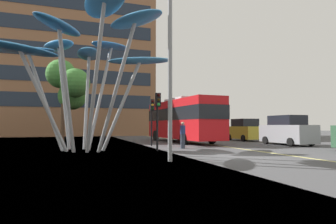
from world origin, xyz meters
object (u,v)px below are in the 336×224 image
(car_parked_far, at_px, (245,130))
(pedestrian, at_px, (183,135))
(leaf_sculpture, at_px, (80,47))
(car_parked_mid, at_px, (287,131))
(traffic_light_kerb_far, at_px, (152,112))
(traffic_light_kerb_near, at_px, (158,109))
(street_lamp, at_px, (178,31))
(red_bus, at_px, (182,118))

(car_parked_far, bearing_deg, pedestrian, -142.63)
(leaf_sculpture, xyz_separation_m, pedestrian, (6.31, 0.01, -5.09))
(leaf_sculpture, height_order, car_parked_mid, leaf_sculpture)
(traffic_light_kerb_far, xyz_separation_m, car_parked_mid, (9.90, -2.22, -1.38))
(car_parked_mid, relative_size, pedestrian, 2.61)
(leaf_sculpture, bearing_deg, traffic_light_kerb_near, -16.36)
(traffic_light_kerb_far, bearing_deg, street_lamp, -98.30)
(red_bus, xyz_separation_m, traffic_light_kerb_far, (-3.74, -3.73, 0.32))
(traffic_light_kerb_near, xyz_separation_m, car_parked_far, (11.17, 8.25, -1.43))
(street_lamp, bearing_deg, traffic_light_kerb_far, 81.70)
(red_bus, relative_size, leaf_sculpture, 1.06)
(leaf_sculpture, xyz_separation_m, street_lamp, (3.75, -6.05, -0.54))
(red_bus, height_order, traffic_light_kerb_near, red_bus)
(traffic_light_kerb_far, distance_m, car_parked_mid, 10.24)
(traffic_light_kerb_far, xyz_separation_m, street_lamp, (-1.30, -8.89, 2.98))
(leaf_sculpture, height_order, traffic_light_kerb_near, leaf_sculpture)
(red_bus, bearing_deg, pedestrian, -110.76)
(leaf_sculpture, relative_size, traffic_light_kerb_near, 3.17)
(traffic_light_kerb_near, distance_m, pedestrian, 2.86)
(pedestrian, bearing_deg, car_parked_mid, 4.02)
(leaf_sculpture, relative_size, car_parked_far, 2.67)
(red_bus, relative_size, pedestrian, 6.60)
(car_parked_mid, distance_m, car_parked_far, 6.40)
(car_parked_far, bearing_deg, car_parked_mid, -94.55)
(red_bus, xyz_separation_m, car_parked_far, (6.66, 0.43, -1.12))
(traffic_light_kerb_far, distance_m, street_lamp, 9.47)
(traffic_light_kerb_far, distance_m, car_parked_far, 11.30)
(traffic_light_kerb_near, relative_size, car_parked_mid, 0.75)
(leaf_sculpture, bearing_deg, car_parked_mid, 2.36)
(traffic_light_kerb_near, xyz_separation_m, traffic_light_kerb_far, (0.77, 4.09, 0.00))
(leaf_sculpture, relative_size, street_lamp, 1.23)
(traffic_light_kerb_near, distance_m, car_parked_far, 13.96)
(red_bus, distance_m, traffic_light_kerb_near, 9.04)
(street_lamp, distance_m, pedestrian, 8.00)
(leaf_sculpture, xyz_separation_m, car_parked_mid, (14.95, 0.62, -4.90))
(car_parked_far, relative_size, street_lamp, 0.46)
(car_parked_mid, distance_m, pedestrian, 8.66)
(leaf_sculpture, distance_m, street_lamp, 7.14)
(pedestrian, bearing_deg, leaf_sculpture, -179.92)
(traffic_light_kerb_near, height_order, car_parked_far, traffic_light_kerb_near)
(car_parked_mid, xyz_separation_m, car_parked_far, (0.51, 6.38, -0.06))
(car_parked_mid, height_order, car_parked_far, car_parked_mid)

